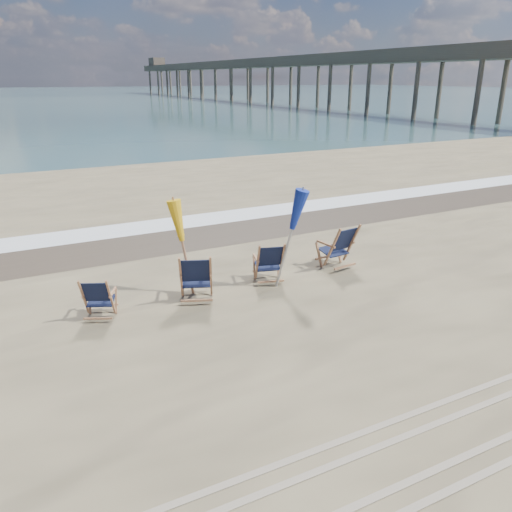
# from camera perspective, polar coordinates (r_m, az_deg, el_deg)

# --- Properties ---
(ocean) EXTENTS (400.00, 400.00, 0.00)m
(ocean) POSITION_cam_1_polar(r_m,az_deg,el_deg) (134.41, -26.11, 16.04)
(ocean) COLOR #3A5D61
(ocean) RESTS_ON ground
(surf_foam) EXTENTS (200.00, 1.40, 0.01)m
(surf_foam) POSITION_cam_1_polar(r_m,az_deg,el_deg) (15.79, -10.07, 3.62)
(surf_foam) COLOR silver
(surf_foam) RESTS_ON ground
(wet_sand_strip) EXTENTS (200.00, 2.60, 0.00)m
(wet_sand_strip) POSITION_cam_1_polar(r_m,az_deg,el_deg) (14.42, -8.29, 2.16)
(wet_sand_strip) COLOR #42362A
(wet_sand_strip) RESTS_ON ground
(tire_tracks) EXTENTS (80.00, 1.30, 0.01)m
(tire_tracks) POSITION_cam_1_polar(r_m,az_deg,el_deg) (7.01, 20.02, -19.61)
(tire_tracks) COLOR gray
(tire_tracks) RESTS_ON ground
(beach_chair_0) EXTENTS (0.78, 0.81, 0.88)m
(beach_chair_0) POSITION_cam_1_polar(r_m,az_deg,el_deg) (9.66, -16.26, -4.70)
(beach_chair_0) COLOR #111833
(beach_chair_0) RESTS_ON ground
(beach_chair_1) EXTENTS (0.91, 0.96, 1.06)m
(beach_chair_1) POSITION_cam_1_polar(r_m,az_deg,el_deg) (10.02, -5.17, -2.51)
(beach_chair_1) COLOR #111833
(beach_chair_1) RESTS_ON ground
(beach_chair_2) EXTENTS (0.79, 0.85, 0.98)m
(beach_chair_2) POSITION_cam_1_polar(r_m,az_deg,el_deg) (10.95, 3.00, -0.70)
(beach_chair_2) COLOR #111833
(beach_chair_2) RESTS_ON ground
(beach_chair_3) EXTENTS (0.81, 0.89, 1.12)m
(beach_chair_3) POSITION_cam_1_polar(r_m,az_deg,el_deg) (12.08, 10.89, 1.29)
(beach_chair_3) COLOR #111833
(beach_chair_3) RESTS_ON ground
(umbrella_yellow) EXTENTS (0.30, 0.30, 1.99)m
(umbrella_yellow) POSITION_cam_1_polar(r_m,az_deg,el_deg) (10.23, -8.33, 3.47)
(umbrella_yellow) COLOR #AA724C
(umbrella_yellow) RESTS_ON ground
(umbrella_blue) EXTENTS (0.30, 0.30, 2.20)m
(umbrella_blue) POSITION_cam_1_polar(r_m,az_deg,el_deg) (10.35, 3.75, 4.93)
(umbrella_blue) COLOR #A5A5AD
(umbrella_blue) RESTS_ON ground
(fishing_pier) EXTENTS (4.40, 140.00, 9.30)m
(fishing_pier) POSITION_cam_1_polar(r_m,az_deg,el_deg) (90.73, 0.98, 19.99)
(fishing_pier) COLOR brown
(fishing_pier) RESTS_ON ground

